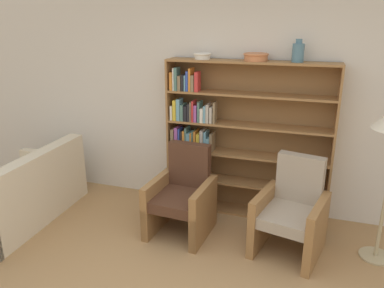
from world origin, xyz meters
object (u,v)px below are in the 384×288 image
(bowl_cream, at_px, (256,56))
(vase_tall, at_px, (298,52))
(bookshelf, at_px, (230,139))
(armchair_cushioned, at_px, (291,213))
(bowl_stoneware, at_px, (202,56))
(armchair_leather, at_px, (182,197))
(couch, at_px, (17,197))

(bowl_cream, bearing_deg, vase_tall, 0.00)
(bookshelf, bearing_deg, armchair_cushioned, -39.32)
(bookshelf, relative_size, bowl_stoneware, 9.60)
(vase_tall, bearing_deg, armchair_leather, -149.00)
(bowl_cream, distance_m, couch, 3.25)
(vase_tall, distance_m, armchair_leather, 2.01)
(bowl_stoneware, distance_m, bowl_cream, 0.62)
(bowl_cream, xyz_separation_m, armchair_cushioned, (0.55, -0.65, -1.50))
(couch, bearing_deg, bowl_stoneware, -64.91)
(couch, xyz_separation_m, armchair_leather, (1.97, 0.39, 0.13))
(bookshelf, xyz_separation_m, bowl_stoneware, (-0.35, -0.01, 0.98))
(vase_tall, bearing_deg, bookshelf, 178.95)
(bowl_cream, bearing_deg, bookshelf, 177.17)
(bookshelf, distance_m, armchair_leather, 0.92)
(couch, bearing_deg, bookshelf, -68.29)
(armchair_cushioned, bearing_deg, couch, 19.63)
(couch, height_order, armchair_leather, armchair_leather)
(armchair_cushioned, bearing_deg, vase_tall, -68.15)
(bookshelf, xyz_separation_m, bowl_cream, (0.26, -0.01, 0.99))
(couch, bearing_deg, armchair_cushioned, -85.51)
(bowl_stoneware, bearing_deg, armchair_cushioned, -29.26)
(bookshelf, distance_m, armchair_cushioned, 1.17)
(couch, relative_size, armchair_leather, 1.78)
(bookshelf, height_order, vase_tall, vase_tall)
(bowl_cream, xyz_separation_m, vase_tall, (0.44, 0.00, 0.06))
(couch, height_order, armchair_cushioned, armchair_cushioned)
(bowl_stoneware, xyz_separation_m, armchair_cushioned, (1.17, -0.65, -1.49))
(bowl_stoneware, xyz_separation_m, bowl_cream, (0.62, 0.00, 0.01))
(bookshelf, bearing_deg, couch, -155.84)
(bowl_stoneware, bearing_deg, vase_tall, 0.00)
(bowl_cream, bearing_deg, armchair_cushioned, -49.91)
(bowl_stoneware, xyz_separation_m, vase_tall, (1.06, 0.00, 0.06))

